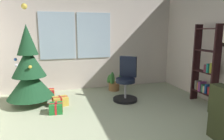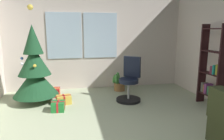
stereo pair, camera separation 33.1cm
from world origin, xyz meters
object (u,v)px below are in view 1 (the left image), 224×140
Objects in this scene: potted_plant at (114,83)px; holiday_tree at (29,72)px; gift_box_green at (56,108)px; office_chair at (126,83)px; gift_box_gold at (60,101)px; gift_box_red at (47,94)px; bookshelf at (206,70)px.

holiday_tree is at bearing -166.92° from potted_plant.
office_chair reaches higher than gift_box_green.
holiday_tree reaches higher than gift_box_green.
gift_box_green is 0.82× the size of gift_box_gold.
gift_box_gold is (0.61, -0.25, -0.63)m from holiday_tree.
holiday_tree is 2.12× the size of office_chair.
bookshelf reaches higher than gift_box_red.
office_chair is 0.82m from potted_plant.
bookshelf is (1.57, -0.70, 0.37)m from office_chair.
gift_box_red reaches higher than gift_box_green.
gift_box_gold is 0.63× the size of potted_plant.
gift_box_green is at bearing -104.49° from gift_box_gold.
holiday_tree reaches higher than gift_box_gold.
holiday_tree is 3.81m from bookshelf.
gift_box_red is 1.72m from potted_plant.
bookshelf is at bearing -15.51° from holiday_tree.
gift_box_green is 0.40m from gift_box_gold.
gift_box_red is 1.90m from office_chair.
bookshelf is (3.16, -0.37, 0.67)m from gift_box_green.
gift_box_gold is 1.52m from office_chair.
holiday_tree is 3.87× the size of potted_plant.
gift_box_green is at bearing 173.25° from bookshelf.
potted_plant is (-0.05, 0.80, -0.19)m from office_chair.
gift_box_red is at bearing 100.13° from gift_box_green.
potted_plant is at bearing 13.08° from holiday_tree.
office_chair is at bearing -86.44° from potted_plant.
gift_box_red reaches higher than gift_box_gold.
holiday_tree is 1.23× the size of bookshelf.
holiday_tree is at bearing 128.19° from gift_box_green.
bookshelf reaches higher than gift_box_green.
gift_box_gold is 0.35× the size of office_chair.
gift_box_gold is 0.20× the size of bookshelf.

